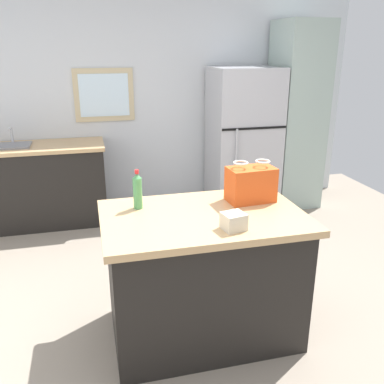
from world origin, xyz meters
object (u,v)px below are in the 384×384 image
object	(u,v)px
tall_cabinet	(296,116)
bottle	(138,191)
refrigerator	(243,140)
small_box	(234,221)
shopping_bag	(251,184)
kitchen_island	(203,275)

from	to	relation	value
tall_cabinet	bottle	world-z (taller)	tall_cabinet
refrigerator	tall_cabinet	size ratio (longest dim) A/B	0.77
small_box	bottle	size ratio (longest dim) A/B	0.48
refrigerator	shopping_bag	bearing A→B (deg)	-109.54
shopping_bag	small_box	xyz separation A→B (m)	(-0.27, -0.43, -0.07)
small_box	tall_cabinet	bearing A→B (deg)	56.08
kitchen_island	bottle	size ratio (longest dim) A/B	4.91
bottle	refrigerator	bearing A→B (deg)	53.45
kitchen_island	shopping_bag	distance (m)	0.71
kitchen_island	refrigerator	distance (m)	2.56
small_box	bottle	distance (m)	0.70
tall_cabinet	bottle	bearing A→B (deg)	-137.00
kitchen_island	bottle	distance (m)	0.72
shopping_bag	kitchen_island	bearing A→B (deg)	-157.30
tall_cabinet	small_box	world-z (taller)	tall_cabinet
tall_cabinet	shopping_bag	size ratio (longest dim) A/B	6.64
kitchen_island	tall_cabinet	bearing A→B (deg)	51.33
kitchen_island	bottle	bearing A→B (deg)	152.05
shopping_bag	small_box	bearing A→B (deg)	-122.70
tall_cabinet	small_box	xyz separation A→B (m)	(-1.70, -2.53, -0.16)
shopping_bag	tall_cabinet	bearing A→B (deg)	55.83
shopping_bag	bottle	bearing A→B (deg)	176.48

